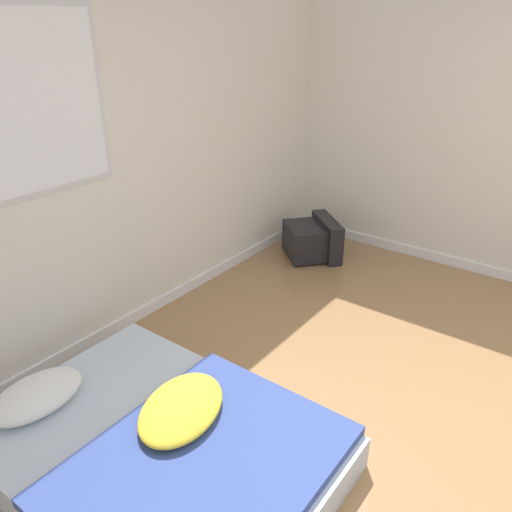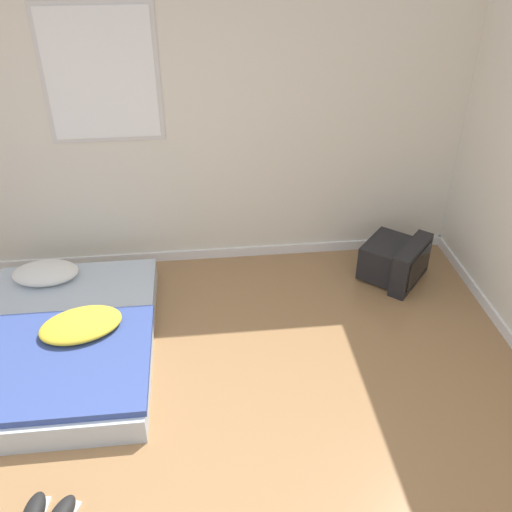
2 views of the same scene
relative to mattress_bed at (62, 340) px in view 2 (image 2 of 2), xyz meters
The scene contains 3 objects.
wall_back 1.88m from the mattress_bed, 54.02° to the left, with size 7.24×0.08×2.60m.
mattress_bed is the anchor object (origin of this frame).
crt_tv 2.77m from the mattress_bed, 13.98° to the left, with size 0.68×0.68×0.38m.
Camera 2 is at (0.17, -1.76, 2.88)m, focal length 40.00 mm.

